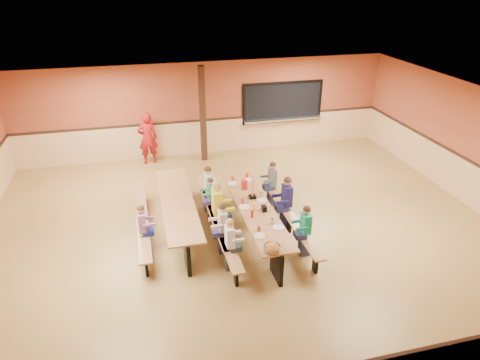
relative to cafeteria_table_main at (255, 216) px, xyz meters
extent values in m
plane|color=olive|center=(-0.18, 0.28, -0.53)|extent=(12.00, 12.00, 0.00)
cube|color=#9D472D|center=(-0.18, 5.28, 0.97)|extent=(12.00, 0.04, 3.00)
cube|color=#9D472D|center=(-0.18, -4.72, 0.97)|extent=(12.00, 0.04, 3.00)
cube|color=#9D472D|center=(5.82, 0.28, 0.97)|extent=(0.04, 10.00, 3.00)
cube|color=white|center=(-0.18, 0.28, 2.47)|extent=(12.00, 10.00, 0.04)
cube|color=black|center=(2.42, 5.25, 1.02)|extent=(2.60, 0.06, 1.20)
cube|color=silver|center=(2.42, 5.16, 0.45)|extent=(2.70, 0.28, 0.06)
cube|color=black|center=(-0.38, 4.68, 0.97)|extent=(0.18, 0.18, 3.00)
cube|color=#A16940|center=(0.00, 0.00, 0.19)|extent=(0.75, 3.60, 0.04)
cube|color=black|center=(0.00, -1.55, -0.18)|extent=(0.08, 0.60, 0.70)
cube|color=black|center=(0.00, 1.55, -0.18)|extent=(0.08, 0.60, 0.70)
cube|color=#A16940|center=(-0.83, 0.00, -0.09)|extent=(0.26, 3.60, 0.04)
cube|color=black|center=(-0.83, 0.00, -0.32)|extent=(0.06, 0.18, 0.41)
cube|color=#A16940|center=(0.82, 0.00, -0.09)|extent=(0.26, 3.60, 0.04)
cube|color=black|center=(0.82, 0.00, -0.32)|extent=(0.06, 0.18, 0.41)
cube|color=#A16940|center=(-1.67, 0.72, 0.19)|extent=(0.75, 3.60, 0.04)
cube|color=black|center=(-1.67, -0.83, -0.18)|extent=(0.08, 0.60, 0.70)
cube|color=black|center=(-1.67, 2.27, -0.18)|extent=(0.08, 0.60, 0.70)
cube|color=#A16940|center=(-2.50, 0.72, -0.09)|extent=(0.26, 3.60, 0.04)
cube|color=black|center=(-2.50, 0.72, -0.32)|extent=(0.06, 0.18, 0.41)
cube|color=#A16940|center=(-0.85, 0.72, -0.09)|extent=(0.26, 3.60, 0.04)
cube|color=black|center=(-0.85, 0.72, -0.32)|extent=(0.06, 0.18, 0.41)
imported|color=#A11214|center=(-2.12, 4.83, 0.30)|extent=(0.65, 0.48, 1.65)
cylinder|color=#AC2316|center=(-0.01, 0.96, 0.32)|extent=(0.16, 0.16, 0.22)
cube|color=black|center=(0.14, -0.18, 0.28)|extent=(0.10, 0.14, 0.13)
cylinder|color=yellow|center=(-0.07, -0.09, 0.30)|extent=(0.06, 0.06, 0.17)
cylinder|color=#B2140F|center=(-0.18, -0.36, 0.30)|extent=(0.06, 0.06, 0.17)
cube|color=black|center=(0.05, 0.47, 0.24)|extent=(0.16, 0.16, 0.06)
cube|color=#A16940|center=(0.05, 0.47, 0.52)|extent=(0.02, 0.09, 0.50)
camera|label=1|loc=(-2.35, -7.98, 5.00)|focal=32.00mm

